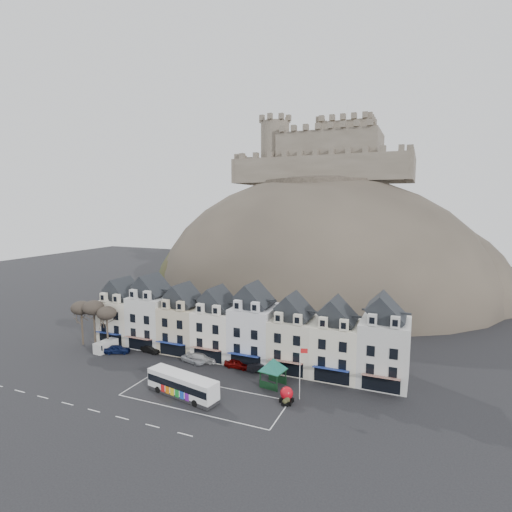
{
  "coord_description": "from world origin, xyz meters",
  "views": [
    {
      "loc": [
        28.22,
        -42.62,
        25.8
      ],
      "look_at": [
        0.12,
        24.0,
        16.41
      ],
      "focal_mm": 28.0,
      "sensor_mm": 36.0,
      "label": 1
    }
  ],
  "objects_px": {
    "car_charcoal": "(261,368)",
    "car_silver": "(194,359)",
    "bus": "(182,384)",
    "car_black": "(151,349)",
    "car_white": "(203,357)",
    "flagpole": "(300,369)",
    "white_van": "(106,346)",
    "bus_shelter": "(273,365)",
    "car_navy": "(117,349)",
    "red_buoy": "(287,394)",
    "car_maroon": "(238,363)"
  },
  "relations": [
    {
      "from": "car_charcoal",
      "to": "car_silver",
      "type": "bearing_deg",
      "value": 78.58
    },
    {
      "from": "bus",
      "to": "car_charcoal",
      "type": "xyz_separation_m",
      "value": [
        6.78,
        11.41,
        -1.02
      ]
    },
    {
      "from": "car_silver",
      "to": "car_black",
      "type": "bearing_deg",
      "value": 100.16
    },
    {
      "from": "car_white",
      "to": "car_charcoal",
      "type": "bearing_deg",
      "value": -100.82
    },
    {
      "from": "flagpole",
      "to": "car_black",
      "type": "xyz_separation_m",
      "value": [
        -28.88,
        5.97,
        -3.51
      ]
    },
    {
      "from": "white_van",
      "to": "car_silver",
      "type": "height_order",
      "value": "white_van"
    },
    {
      "from": "bus_shelter",
      "to": "car_navy",
      "type": "relative_size",
      "value": 1.48
    },
    {
      "from": "red_buoy",
      "to": "car_maroon",
      "type": "relative_size",
      "value": 0.49
    },
    {
      "from": "bus_shelter",
      "to": "flagpole",
      "type": "bearing_deg",
      "value": -16.38
    },
    {
      "from": "car_silver",
      "to": "bus",
      "type": "bearing_deg",
      "value": -140.83
    },
    {
      "from": "flagpole",
      "to": "car_white",
      "type": "xyz_separation_m",
      "value": [
        -18.48,
        5.97,
        -3.38
      ]
    },
    {
      "from": "car_white",
      "to": "white_van",
      "type": "bearing_deg",
      "value": 87.02
    },
    {
      "from": "bus",
      "to": "car_black",
      "type": "xyz_separation_m",
      "value": [
        -14.02,
        11.41,
        -1.08
      ]
    },
    {
      "from": "red_buoy",
      "to": "flagpole",
      "type": "height_order",
      "value": "flagpole"
    },
    {
      "from": "car_silver",
      "to": "car_charcoal",
      "type": "relative_size",
      "value": 1.04
    },
    {
      "from": "car_white",
      "to": "car_maroon",
      "type": "xyz_separation_m",
      "value": [
        6.4,
        0.0,
        -0.03
      ]
    },
    {
      "from": "flagpole",
      "to": "car_charcoal",
      "type": "xyz_separation_m",
      "value": [
        -8.08,
        5.97,
        -3.44
      ]
    },
    {
      "from": "white_van",
      "to": "car_maroon",
      "type": "distance_m",
      "value": 24.69
    },
    {
      "from": "bus_shelter",
      "to": "flagpole",
      "type": "relative_size",
      "value": 0.89
    },
    {
      "from": "car_silver",
      "to": "flagpole",
      "type": "bearing_deg",
      "value": -90.02
    },
    {
      "from": "bus",
      "to": "car_silver",
      "type": "xyz_separation_m",
      "value": [
        -4.82,
        10.66,
        -1.09
      ]
    },
    {
      "from": "car_black",
      "to": "car_maroon",
      "type": "bearing_deg",
      "value": -81.47
    },
    {
      "from": "bus_shelter",
      "to": "car_silver",
      "type": "relative_size",
      "value": 1.45
    },
    {
      "from": "flagpole",
      "to": "car_silver",
      "type": "bearing_deg",
      "value": 165.15
    },
    {
      "from": "bus",
      "to": "red_buoy",
      "type": "xyz_separation_m",
      "value": [
        13.48,
        3.9,
        -0.64
      ]
    },
    {
      "from": "flagpole",
      "to": "car_white",
      "type": "distance_m",
      "value": 19.71
    },
    {
      "from": "car_navy",
      "to": "car_silver",
      "type": "height_order",
      "value": "car_navy"
    },
    {
      "from": "red_buoy",
      "to": "flagpole",
      "type": "bearing_deg",
      "value": 48.19
    },
    {
      "from": "car_black",
      "to": "car_maroon",
      "type": "xyz_separation_m",
      "value": [
        16.8,
        0.0,
        0.09
      ]
    },
    {
      "from": "bus",
      "to": "car_navy",
      "type": "distance_m",
      "value": 21.21
    },
    {
      "from": "car_charcoal",
      "to": "flagpole",
      "type": "bearing_deg",
      "value": -141.59
    },
    {
      "from": "car_black",
      "to": "car_charcoal",
      "type": "xyz_separation_m",
      "value": [
        20.8,
        0.0,
        0.07
      ]
    },
    {
      "from": "car_silver",
      "to": "car_maroon",
      "type": "xyz_separation_m",
      "value": [
        7.6,
        0.75,
        0.1
      ]
    },
    {
      "from": "car_white",
      "to": "bus",
      "type": "bearing_deg",
      "value": -173.22
    },
    {
      "from": "car_silver",
      "to": "car_maroon",
      "type": "height_order",
      "value": "car_maroon"
    },
    {
      "from": "flagpole",
      "to": "car_navy",
      "type": "bearing_deg",
      "value": 174.19
    },
    {
      "from": "car_black",
      "to": "car_silver",
      "type": "distance_m",
      "value": 9.23
    },
    {
      "from": "bus",
      "to": "red_buoy",
      "type": "bearing_deg",
      "value": 27.39
    },
    {
      "from": "car_white",
      "to": "car_charcoal",
      "type": "relative_size",
      "value": 1.22
    },
    {
      "from": "flagpole",
      "to": "white_van",
      "type": "height_order",
      "value": "flagpole"
    },
    {
      "from": "flagpole",
      "to": "white_van",
      "type": "xyz_separation_m",
      "value": [
        -36.64,
        3.47,
        -3.19
      ]
    },
    {
      "from": "bus_shelter",
      "to": "red_buoy",
      "type": "bearing_deg",
      "value": -39.74
    },
    {
      "from": "car_navy",
      "to": "car_black",
      "type": "bearing_deg",
      "value": -88.91
    },
    {
      "from": "car_black",
      "to": "red_buoy",
      "type": "bearing_deg",
      "value": -96.74
    },
    {
      "from": "car_black",
      "to": "bus",
      "type": "bearing_deg",
      "value": -120.62
    },
    {
      "from": "car_black",
      "to": "car_charcoal",
      "type": "height_order",
      "value": "car_charcoal"
    },
    {
      "from": "flagpole",
      "to": "car_white",
      "type": "bearing_deg",
      "value": 162.1
    },
    {
      "from": "bus_shelter",
      "to": "car_black",
      "type": "distance_m",
      "value": 24.64
    },
    {
      "from": "red_buoy",
      "to": "car_silver",
      "type": "distance_m",
      "value": 19.52
    },
    {
      "from": "flagpole",
      "to": "car_navy",
      "type": "xyz_separation_m",
      "value": [
        -34.08,
        3.47,
        -3.4
      ]
    }
  ]
}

